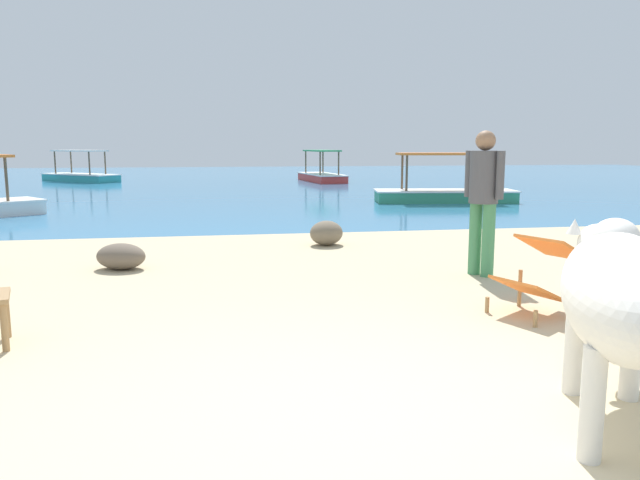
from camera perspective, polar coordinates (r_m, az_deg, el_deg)
The scene contains 10 objects.
sand_beach at distance 3.42m, azimuth 1.66°, elevation -16.80°, with size 18.00×14.00×0.04m, color #CCB78E.
water_surface at distance 25.07m, azimuth -8.37°, elevation 5.31°, with size 60.00×36.00×0.03m, color teal.
cow at distance 3.52m, azimuth 26.09°, elevation -4.45°, with size 1.20×1.86×1.07m.
deck_chair_near at distance 5.64m, azimuth 19.91°, elevation -2.69°, with size 0.91×0.78×0.68m.
person_standing at distance 7.05m, azimuth 15.01°, elevation 4.37°, with size 0.32×0.46×1.62m.
shore_rock_large at distance 7.63m, azimuth -18.07°, elevation -1.46°, with size 0.60×0.46×0.31m, color #6B5B4C.
shore_rock_medium at distance 9.00m, azimuth 0.60°, elevation 0.66°, with size 0.52×0.47×0.36m, color #756651.
boat_teal at distance 27.17m, azimuth -21.43°, elevation 5.68°, with size 3.52×3.29×1.29m.
boat_green at distance 16.46m, azimuth 11.57°, elevation 4.44°, with size 3.80×1.70×1.29m.
boat_red at distance 25.48m, azimuth 0.15°, elevation 6.12°, with size 1.58×3.78×1.29m.
Camera 1 is at (-0.62, -3.02, 1.50)m, focal length 34.31 mm.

